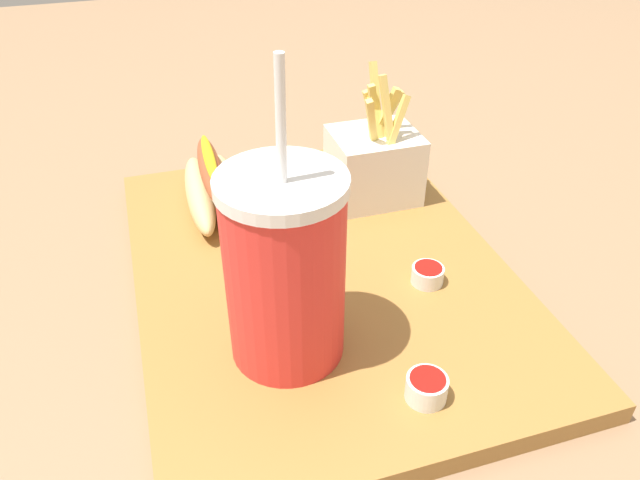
{
  "coord_description": "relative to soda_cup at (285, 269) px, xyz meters",
  "views": [
    {
      "loc": [
        0.46,
        -0.14,
        0.39
      ],
      "look_at": [
        0.0,
        0.0,
        0.05
      ],
      "focal_mm": 34.58,
      "sensor_mm": 36.0,
      "label": 1
    }
  ],
  "objects": [
    {
      "name": "fries_basket",
      "position": [
        -0.21,
        0.16,
        -0.04
      ],
      "size": [
        0.08,
        0.09,
        0.15
      ],
      "color": "white",
      "rests_on": "food_tray"
    },
    {
      "name": "ketchup_cup_2",
      "position": [
        0.08,
        0.09,
        -0.07
      ],
      "size": [
        0.03,
        0.03,
        0.02
      ],
      "color": "white",
      "rests_on": "food_tray"
    },
    {
      "name": "soda_cup",
      "position": [
        0.0,
        0.0,
        0.0
      ],
      "size": [
        0.1,
        0.1,
        0.25
      ],
      "color": "red",
      "rests_on": "food_tray"
    },
    {
      "name": "hot_dog_1",
      "position": [
        -0.24,
        -0.02,
        -0.06
      ],
      "size": [
        0.16,
        0.07,
        0.07
      ],
      "color": "#DBB775",
      "rests_on": "food_tray"
    },
    {
      "name": "ketchup_cup_1",
      "position": [
        -0.04,
        0.15,
        -0.07
      ],
      "size": [
        0.03,
        0.03,
        0.02
      ],
      "color": "white",
      "rests_on": "food_tray"
    },
    {
      "name": "food_tray",
      "position": [
        -0.1,
        0.06,
        -0.09
      ],
      "size": [
        0.47,
        0.35,
        0.02
      ],
      "primitive_type": "cube",
      "color": "olive",
      "rests_on": "ground_plane"
    },
    {
      "name": "ground_plane",
      "position": [
        -0.1,
        0.06,
        -0.11
      ],
      "size": [
        2.4,
        2.4,
        0.02
      ],
      "primitive_type": "cube",
      "color": "#8C6B4C"
    }
  ]
}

